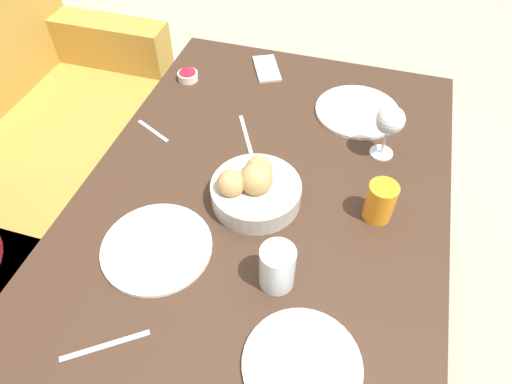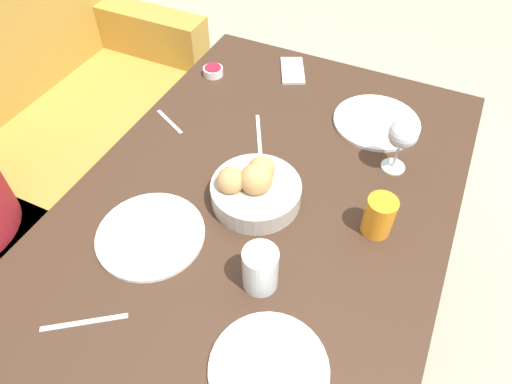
# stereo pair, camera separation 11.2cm
# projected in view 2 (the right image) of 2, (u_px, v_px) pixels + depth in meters

# --- Properties ---
(ground_plane) EXTENTS (10.00, 10.00, 0.00)m
(ground_plane) POSITION_uv_depth(u_px,v_px,m) (261.00, 323.00, 1.69)
(ground_plane) COLOR #A89E89
(dining_table) EXTENTS (1.32, 0.92, 0.72)m
(dining_table) POSITION_uv_depth(u_px,v_px,m) (263.00, 218.00, 1.23)
(dining_table) COLOR #3D281C
(dining_table) RESTS_ON ground_plane
(couch) EXTENTS (1.89, 0.70, 0.89)m
(couch) POSITION_uv_depth(u_px,v_px,m) (0.00, 186.00, 1.72)
(couch) COLOR #B28938
(couch) RESTS_ON ground_plane
(bread_basket) EXTENTS (0.22, 0.22, 0.12)m
(bread_basket) POSITION_uv_depth(u_px,v_px,m) (254.00, 188.00, 1.12)
(bread_basket) COLOR #B2ADA3
(bread_basket) RESTS_ON dining_table
(plate_near_left) EXTENTS (0.23, 0.23, 0.01)m
(plate_near_left) POSITION_uv_depth(u_px,v_px,m) (269.00, 369.00, 0.86)
(plate_near_left) COLOR white
(plate_near_left) RESTS_ON dining_table
(plate_near_right) EXTENTS (0.25, 0.25, 0.01)m
(plate_near_right) POSITION_uv_depth(u_px,v_px,m) (377.00, 122.00, 1.34)
(plate_near_right) COLOR white
(plate_near_right) RESTS_ON dining_table
(plate_far_center) EXTENTS (0.25, 0.25, 0.01)m
(plate_far_center) POSITION_uv_depth(u_px,v_px,m) (151.00, 235.00, 1.07)
(plate_far_center) COLOR white
(plate_far_center) RESTS_ON dining_table
(juice_glass) EXTENTS (0.07, 0.07, 0.10)m
(juice_glass) POSITION_uv_depth(u_px,v_px,m) (379.00, 216.00, 1.05)
(juice_glass) COLOR orange
(juice_glass) RESTS_ON dining_table
(water_tumbler) EXTENTS (0.08, 0.08, 0.11)m
(water_tumbler) POSITION_uv_depth(u_px,v_px,m) (260.00, 269.00, 0.95)
(water_tumbler) COLOR silver
(water_tumbler) RESTS_ON dining_table
(wine_glass) EXTENTS (0.08, 0.08, 0.16)m
(wine_glass) POSITION_uv_depth(u_px,v_px,m) (403.00, 136.00, 1.14)
(wine_glass) COLOR silver
(wine_glass) RESTS_ON dining_table
(jam_bowl_berry) EXTENTS (0.07, 0.07, 0.03)m
(jam_bowl_berry) POSITION_uv_depth(u_px,v_px,m) (213.00, 71.00, 1.50)
(jam_bowl_berry) COLOR white
(jam_bowl_berry) RESTS_ON dining_table
(fork_silver) EXTENTS (0.16, 0.09, 0.00)m
(fork_silver) POSITION_uv_depth(u_px,v_px,m) (259.00, 135.00, 1.31)
(fork_silver) COLOR #B7B7BC
(fork_silver) RESTS_ON dining_table
(knife_silver) EXTENTS (0.11, 0.15, 0.00)m
(knife_silver) POSITION_uv_depth(u_px,v_px,m) (84.00, 322.00, 0.93)
(knife_silver) COLOR #B7B7BC
(knife_silver) RESTS_ON dining_table
(spoon_coffee) EXTENTS (0.07, 0.12, 0.00)m
(spoon_coffee) POSITION_uv_depth(u_px,v_px,m) (170.00, 122.00, 1.35)
(spoon_coffee) COLOR #B7B7BC
(spoon_coffee) RESTS_ON dining_table
(cell_phone) EXTENTS (0.17, 0.13, 0.01)m
(cell_phone) POSITION_uv_depth(u_px,v_px,m) (293.00, 70.00, 1.52)
(cell_phone) COLOR silver
(cell_phone) RESTS_ON dining_table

